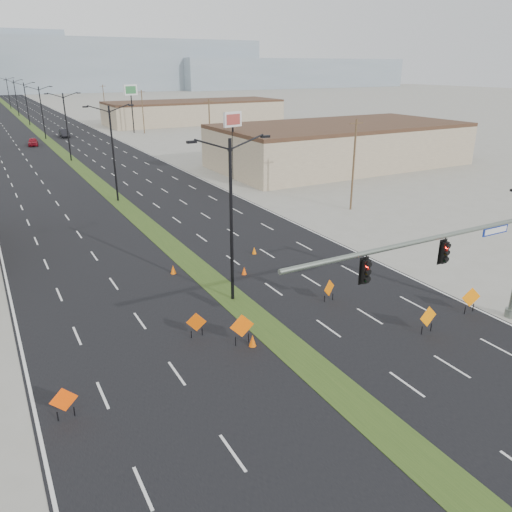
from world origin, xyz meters
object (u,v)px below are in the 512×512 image
construction_sign_1 (242,327)px  pole_sign_east_near (233,125)px  cone_2 (254,250)px  pole_sign_east_far (131,93)px  construction_sign_2 (196,323)px  car_mid (64,133)px  cone_3 (173,269)px  streetlight_6 (8,92)px  car_left (33,142)px  streetlight_4 (26,102)px  construction_sign_0 (64,401)px  cone_0 (253,341)px  streetlight_1 (113,151)px  streetlight_2 (67,125)px  streetlight_5 (16,97)px  streetlight_3 (42,111)px  construction_sign_4 (428,318)px  construction_sign_5 (471,298)px  signal_mast (468,254)px  cone_1 (244,271)px  construction_sign_3 (329,289)px  streetlight_0 (231,217)px

construction_sign_1 → pole_sign_east_near: size_ratio=0.21×
cone_2 → pole_sign_east_far: pole_sign_east_far is taller
pole_sign_east_far → construction_sign_2: bearing=-123.8°
car_mid → cone_3: size_ratio=7.39×
streetlight_6 → car_left: 92.67m
streetlight_4 → construction_sign_2: 115.40m
construction_sign_0 → pole_sign_east_far: 96.96m
cone_0 → construction_sign_1: bearing=130.3°
construction_sign_0 → pole_sign_east_far: (29.53, 92.06, 7.33)m
car_mid → construction_sign_2: 88.56m
streetlight_1 → streetlight_2: (0.00, 28.00, 0.00)m
streetlight_5 → pole_sign_east_far: bearing=-71.5°
streetlight_1 → streetlight_2: 28.00m
pole_sign_east_near → pole_sign_east_far: (2.26, 53.24, 1.40)m
streetlight_1 → car_left: (-3.29, 47.51, -4.72)m
streetlight_6 → streetlight_3: bearing=-90.0°
car_mid → construction_sign_1: bearing=-91.2°
construction_sign_0 → cone_2: (16.27, 13.26, -0.60)m
streetlight_4 → car_mid: 27.66m
streetlight_5 → construction_sign_4: 149.25m
cone_0 → streetlight_3: bearing=89.0°
construction_sign_5 → streetlight_2: bearing=116.0°
streetlight_3 → car_left: 10.25m
streetlight_4 → construction_sign_2: size_ratio=6.90×
construction_sign_0 → construction_sign_1: construction_sign_1 is taller
signal_mast → streetlight_3: size_ratio=1.63×
car_left → cone_1: (5.77, -72.34, -0.41)m
pole_sign_east_far → pole_sign_east_near: bearing=-112.2°
streetlight_4 → cone_1: (2.49, -108.83, -5.13)m
construction_sign_2 → cone_0: construction_sign_2 is taller
streetlight_4 → cone_1: size_ratio=17.20×
signal_mast → construction_sign_3: size_ratio=11.21×
pole_sign_east_far → streetlight_3: bearing=164.1°
pole_sign_east_near → construction_sign_2: bearing=-134.1°
streetlight_0 → streetlight_6: same height
cone_0 → cone_1: cone_0 is taller
streetlight_3 → streetlight_6: bearing=90.0°
construction_sign_4 → construction_sign_5: construction_sign_5 is taller
streetlight_2 → construction_sign_5: (11.50, -64.49, -4.46)m
construction_sign_5 → cone_2: bearing=129.1°
streetlight_1 → cone_0: bearing=-92.8°
cone_0 → pole_sign_east_far: pole_sign_east_far is taller
streetlight_3 → streetlight_6: (0.00, 84.00, 0.00)m
streetlight_6 → construction_sign_0: bearing=-93.7°
streetlight_0 → pole_sign_east_far: pole_sign_east_far is taller
streetlight_3 → construction_sign_3: bearing=-86.6°
streetlight_4 → car_mid: (3.78, -27.01, -4.62)m
construction_sign_2 → construction_sign_1: bearing=-24.0°
cone_0 → pole_sign_east_near: size_ratio=0.08×
pole_sign_east_near → pole_sign_east_far: 53.31m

